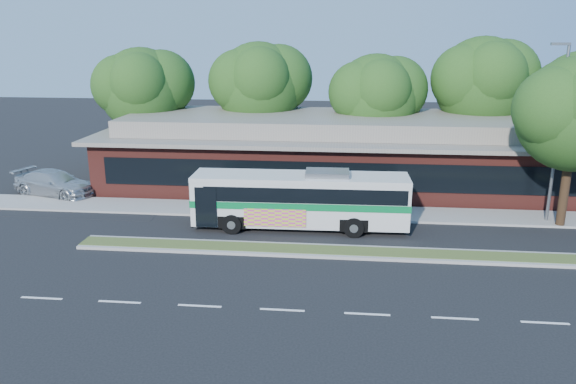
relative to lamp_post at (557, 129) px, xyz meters
name	(u,v)px	position (x,y,z in m)	size (l,w,h in m)	color
ground	(363,259)	(-9.56, -6.00, -4.90)	(120.00, 120.00, 0.00)	black
median_strip	(363,253)	(-9.56, -5.40, -4.83)	(26.00, 1.10, 0.15)	#3C4F21
sidewalk	(360,213)	(-9.56, 0.40, -4.84)	(44.00, 2.60, 0.12)	gray
parking_lot	(75,188)	(-27.56, 4.00, -4.90)	(14.00, 12.00, 0.01)	black
plaza_building	(359,151)	(-9.56, 6.99, -2.77)	(33.20, 11.20, 4.45)	#5D231D
lamp_post	(557,129)	(0.00, 0.00, 0.00)	(0.93, 0.18, 9.07)	slate
tree_bg_a	(149,88)	(-24.15, 9.14, 0.97)	(6.47, 5.80, 8.63)	black
tree_bg_b	(265,84)	(-16.13, 10.14, 1.24)	(6.69, 6.00, 9.00)	black
tree_bg_c	(382,94)	(-8.16, 9.13, 0.69)	(6.24, 5.60, 8.26)	black
tree_bg_d	(488,81)	(-1.12, 10.15, 1.52)	(6.91, 6.20, 9.37)	black
transit_bus	(301,196)	(-12.61, -2.20, -3.23)	(10.76, 2.67, 3.01)	beige
sedan	(55,183)	(-27.92, 2.23, -4.14)	(2.13, 5.24, 1.52)	#B2B5B9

